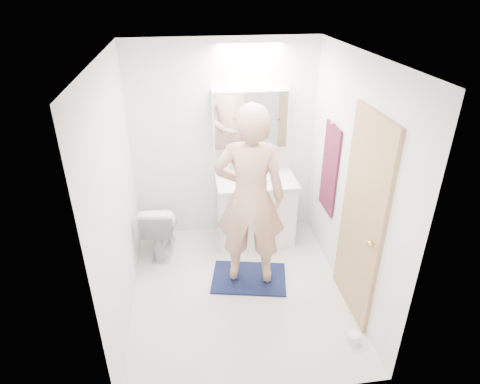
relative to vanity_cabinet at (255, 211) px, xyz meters
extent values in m
plane|color=silver|center=(-0.34, -0.96, -0.39)|extent=(2.50, 2.50, 0.00)
plane|color=white|center=(-0.34, -0.96, 2.01)|extent=(2.50, 2.50, 0.00)
plane|color=white|center=(-0.34, 0.29, 0.81)|extent=(2.50, 0.00, 2.50)
plane|color=white|center=(-0.34, -2.21, 0.81)|extent=(2.50, 0.00, 2.50)
plane|color=white|center=(-1.44, -0.96, 0.81)|extent=(0.00, 2.50, 2.50)
plane|color=white|center=(0.76, -0.96, 0.81)|extent=(0.00, 2.50, 2.50)
cube|color=white|center=(0.00, 0.00, 0.00)|extent=(0.90, 0.55, 0.78)
cube|color=white|center=(0.00, 0.00, 0.41)|extent=(0.95, 0.58, 0.04)
cylinder|color=white|center=(0.00, 0.03, 0.45)|extent=(0.36, 0.36, 0.03)
cylinder|color=silver|center=(0.00, 0.22, 0.51)|extent=(0.02, 0.02, 0.16)
cube|color=white|center=(-0.04, 0.21, 1.11)|extent=(0.88, 0.14, 0.70)
cube|color=silver|center=(-0.04, 0.13, 1.11)|extent=(0.84, 0.01, 0.66)
imported|color=silver|center=(-1.15, -0.12, -0.05)|extent=(0.46, 0.71, 0.68)
cube|color=#13183C|center=(-0.21, -0.79, -0.38)|extent=(0.90, 0.70, 0.02)
imported|color=tan|center=(-0.21, -0.79, 0.63)|extent=(0.79, 0.60, 1.94)
cube|color=#A78053|center=(0.74, -1.31, 0.61)|extent=(0.04, 0.80, 2.00)
sphere|color=gold|center=(0.70, -1.61, 0.56)|extent=(0.06, 0.06, 0.06)
cube|color=black|center=(0.73, -0.41, 0.71)|extent=(0.02, 0.42, 1.00)
cylinder|color=silver|center=(0.72, -0.41, 1.23)|extent=(0.07, 0.02, 0.02)
imported|color=beige|center=(-0.34, 0.15, 0.55)|extent=(0.13, 0.13, 0.24)
imported|color=#527BAF|center=(-0.13, 0.18, 0.51)|extent=(0.10, 0.10, 0.16)
imported|color=#4679D2|center=(0.23, 0.16, 0.48)|extent=(0.13, 0.13, 0.09)
cylinder|color=white|center=(0.59, -1.80, -0.34)|extent=(0.11, 0.11, 0.10)
camera|label=1|loc=(-0.80, -4.28, 2.56)|focal=30.57mm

